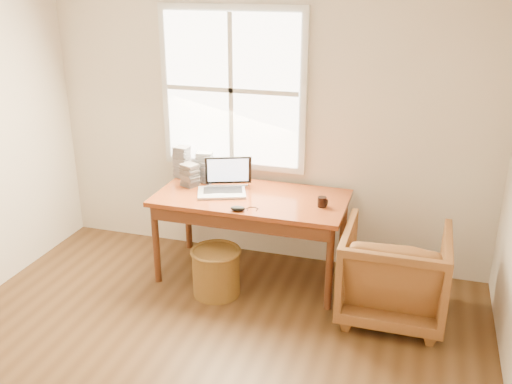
% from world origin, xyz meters
% --- Properties ---
extents(room_shell, '(4.04, 4.54, 2.64)m').
position_xyz_m(room_shell, '(-0.02, 0.16, 1.32)').
color(room_shell, brown).
rests_on(room_shell, ground).
extents(desk, '(1.60, 0.80, 0.04)m').
position_xyz_m(desk, '(0.00, 1.80, 0.73)').
color(desk, brown).
rests_on(desk, room_shell).
extents(armchair, '(0.78, 0.80, 0.73)m').
position_xyz_m(armchair, '(1.22, 1.52, 0.37)').
color(armchair, brown).
rests_on(armchair, room_shell).
extents(wicker_stool, '(0.48, 0.48, 0.39)m').
position_xyz_m(wicker_stool, '(-0.19, 1.42, 0.19)').
color(wicker_stool, brown).
rests_on(wicker_stool, room_shell).
extents(laptop, '(0.51, 0.52, 0.29)m').
position_xyz_m(laptop, '(-0.25, 1.77, 0.89)').
color(laptop, '#B3B5BB').
rests_on(laptop, desk).
extents(mouse, '(0.13, 0.09, 0.04)m').
position_xyz_m(mouse, '(-0.00, 1.46, 0.77)').
color(mouse, black).
rests_on(mouse, desk).
extents(coffee_mug, '(0.09, 0.09, 0.08)m').
position_xyz_m(coffee_mug, '(0.61, 1.74, 0.79)').
color(coffee_mug, black).
rests_on(coffee_mug, desk).
extents(cd_stack_a, '(0.15, 0.14, 0.27)m').
position_xyz_m(cd_stack_a, '(-0.51, 2.03, 0.88)').
color(cd_stack_a, silver).
rests_on(cd_stack_a, desk).
extents(cd_stack_b, '(0.17, 0.16, 0.20)m').
position_xyz_m(cd_stack_b, '(-0.59, 1.88, 0.85)').
color(cd_stack_b, '#29292E').
rests_on(cd_stack_b, desk).
extents(cd_stack_c, '(0.14, 0.13, 0.29)m').
position_xyz_m(cd_stack_c, '(-0.74, 2.07, 0.89)').
color(cd_stack_c, '#AAACB8').
rests_on(cd_stack_c, desk).
extents(cd_stack_d, '(0.18, 0.17, 0.19)m').
position_xyz_m(cd_stack_d, '(-0.48, 2.02, 0.84)').
color(cd_stack_d, silver).
rests_on(cd_stack_d, desk).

